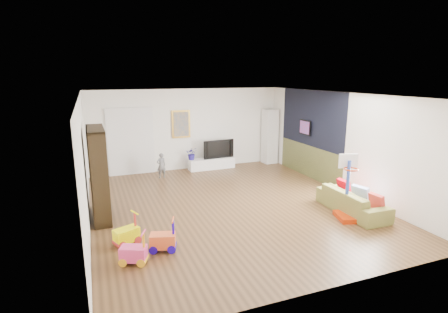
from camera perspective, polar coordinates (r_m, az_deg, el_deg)
name	(u,v)px	position (r m, az deg, el deg)	size (l,w,h in m)	color
floor	(230,205)	(8.73, 0.96, -7.94)	(6.50, 7.50, 0.00)	brown
ceiling	(230,95)	(8.15, 1.03, 10.06)	(6.50, 7.50, 0.00)	white
wall_back	(188,129)	(11.84, -5.87, 4.41)	(6.50, 0.00, 2.70)	white
wall_front	(330,205)	(5.20, 16.89, -7.64)	(6.50, 0.00, 2.70)	white
wall_left	(84,164)	(7.75, -21.87, -1.17)	(0.00, 7.50, 2.70)	white
wall_right	(341,143)	(10.00, 18.53, 2.16)	(0.00, 7.50, 2.70)	white
navy_accent	(311,118)	(11.01, 14.04, 6.05)	(0.01, 3.20, 1.70)	black
olive_wainscot	(309,161)	(11.25, 13.66, -0.78)	(0.01, 3.20, 1.00)	brown
doorway	(131,142)	(11.50, -14.95, 2.25)	(1.45, 0.06, 2.10)	white
painting_back	(181,124)	(11.71, -7.03, 5.27)	(0.62, 0.06, 0.92)	gold
artwork_right	(305,127)	(11.18, 13.09, 4.65)	(0.04, 0.56, 0.46)	#7F3F8C
media_console	(212,163)	(11.96, -2.04, -1.14)	(1.59, 0.40, 0.37)	white
tall_cabinet	(270,136)	(12.73, 7.47, 3.28)	(0.46, 0.46, 1.95)	white
bookshelf	(98,174)	(8.19, -19.81, -2.66)	(0.36, 1.39, 2.04)	black
sofa	(352,201)	(8.74, 20.21, -6.87)	(1.85, 0.72, 0.54)	olive
basketball_hoop	(351,188)	(8.17, 19.98, -4.85)	(0.50, 0.61, 1.45)	#B42704
ride_on_yellow	(126,230)	(6.97, -15.68, -11.43)	(0.45, 0.28, 0.60)	#FFFA00
ride_on_orange	(163,235)	(6.60, -10.00, -12.54)	(0.46, 0.28, 0.61)	orange
ride_on_pink	(133,248)	(6.30, -14.62, -14.24)	(0.43, 0.27, 0.58)	#F53D80
child	(161,166)	(11.03, -10.20, -1.46)	(0.29, 0.19, 0.79)	slate
tv	(217,148)	(11.95, -1.08, 1.32)	(1.09, 0.14, 0.63)	black
vase_plant	(192,154)	(11.69, -5.28, 0.48)	(0.38, 0.33, 0.42)	navy
pillow_left	(377,202)	(8.43, 23.66, -6.77)	(0.09, 0.36, 0.36)	red
pillow_center	(361,194)	(8.79, 21.41, -5.78)	(0.11, 0.41, 0.41)	white
pillow_right	(344,187)	(9.18, 19.00, -4.77)	(0.10, 0.39, 0.39)	#A9000F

